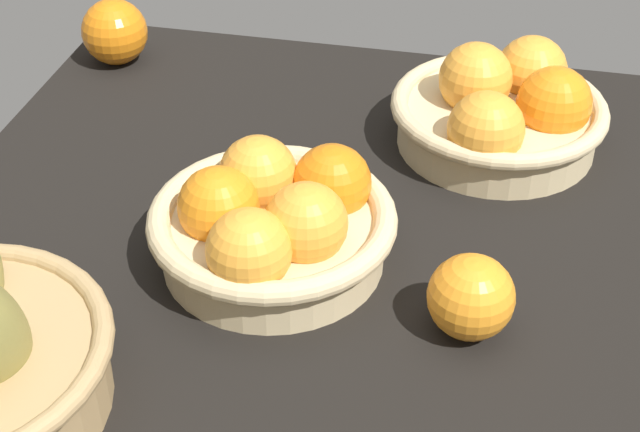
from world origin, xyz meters
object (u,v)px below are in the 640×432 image
object	(u,v)px
basket_center	(273,222)
loose_orange_front_gap	(471,297)
basket_near_right	(503,110)
loose_orange_side_gap	(115,32)

from	to	relation	value
basket_center	loose_orange_front_gap	distance (cm)	18.36
basket_center	loose_orange_front_gap	xyz separation A→B (cm)	(-5.16, -17.61, -0.73)
basket_near_right	loose_orange_side_gap	size ratio (longest dim) A/B	2.86
basket_near_right	loose_orange_front_gap	size ratio (longest dim) A/B	3.14
basket_center	loose_orange_side_gap	xyz separation A→B (cm)	(32.41, 27.76, -0.38)
basket_near_right	basket_center	distance (cm)	29.81
basket_center	loose_orange_front_gap	bearing A→B (deg)	-106.34
basket_near_right	loose_orange_front_gap	world-z (taller)	basket_near_right
basket_center	loose_orange_front_gap	size ratio (longest dim) A/B	3.08
loose_orange_front_gap	basket_center	bearing A→B (deg)	73.66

